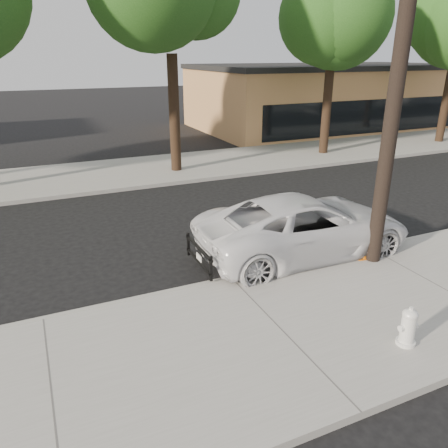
{
  "coord_description": "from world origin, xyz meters",
  "views": [
    {
      "loc": [
        -3.75,
        -10.07,
        4.91
      ],
      "look_at": [
        0.33,
        -0.99,
        1.0
      ],
      "focal_mm": 35.0,
      "sensor_mm": 36.0,
      "label": 1
    }
  ],
  "objects_px": {
    "police_cruiser": "(304,226)",
    "fire_hydrant": "(408,327)",
    "traffic_cone": "(363,246)",
    "utility_pole": "(399,64)"
  },
  "relations": [
    {
      "from": "police_cruiser",
      "to": "fire_hydrant",
      "type": "distance_m",
      "value": 4.2
    },
    {
      "from": "fire_hydrant",
      "to": "traffic_cone",
      "type": "height_order",
      "value": "fire_hydrant"
    },
    {
      "from": "utility_pole",
      "to": "police_cruiser",
      "type": "distance_m",
      "value": 4.29
    },
    {
      "from": "utility_pole",
      "to": "fire_hydrant",
      "type": "bearing_deg",
      "value": -122.55
    },
    {
      "from": "police_cruiser",
      "to": "traffic_cone",
      "type": "distance_m",
      "value": 1.52
    },
    {
      "from": "traffic_cone",
      "to": "utility_pole",
      "type": "bearing_deg",
      "value": -48.22
    },
    {
      "from": "fire_hydrant",
      "to": "police_cruiser",
      "type": "bearing_deg",
      "value": 85.72
    },
    {
      "from": "police_cruiser",
      "to": "traffic_cone",
      "type": "bearing_deg",
      "value": -135.14
    },
    {
      "from": "police_cruiser",
      "to": "fire_hydrant",
      "type": "height_order",
      "value": "police_cruiser"
    },
    {
      "from": "fire_hydrant",
      "to": "traffic_cone",
      "type": "relative_size",
      "value": 1.04
    }
  ]
}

